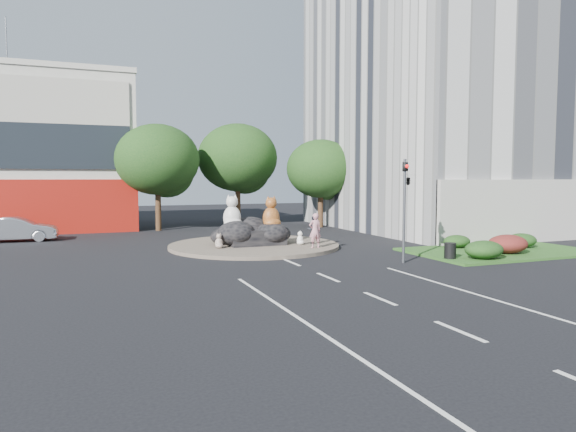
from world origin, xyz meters
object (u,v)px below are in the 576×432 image
Objects in this scene: kitten_white at (300,238)px; parked_car at (17,229)px; pedestrian_dark at (313,230)px; cat_white at (232,212)px; cat_tabby at (271,212)px; kitten_calico at (219,241)px; litter_bin at (450,251)px; pedestrian_pink at (315,231)px.

parked_car reaches higher than kitten_white.
pedestrian_dark is at bearing -116.24° from parked_car.
cat_white reaches higher than cat_tabby.
kitten_white is at bearing -118.46° from parked_car.
pedestrian_dark is at bearing -15.64° from cat_tabby.
kitten_calico is 14.41m from parked_car.
parked_car reaches higher than litter_bin.
litter_bin is at bearing 133.48° from pedestrian_pink.
kitten_calico is 0.44× the size of pedestrian_pink.
kitten_calico is at bearing 133.91° from kitten_white.
cat_tabby is 0.41× the size of parked_car.
cat_tabby is at bearing 20.65° from kitten_calico.
cat_white is 2.37m from kitten_calico.
pedestrian_dark is 0.34× the size of parked_car.
cat_tabby is 16.79m from parked_car.
kitten_white is (3.62, -1.70, -1.51)m from cat_white.
kitten_calico is (-3.31, -0.65, -1.45)m from cat_tabby.
pedestrian_pink is at bearing -121.91° from parked_car.
pedestrian_pink is at bearing -14.21° from cat_white.
cat_white is at bearing 60.64° from kitten_calico.
cat_white is at bearing -20.93° from pedestrian_dark.
pedestrian_dark is 2.12× the size of litter_bin.
cat_tabby reaches higher than pedestrian_dark.
cat_tabby reaches higher than litter_bin.
pedestrian_dark is (4.60, -1.43, -1.10)m from cat_white.
litter_bin is at bearing 115.96° from pedestrian_dark.
parked_car is (-15.78, 9.58, 0.17)m from kitten_white.
cat_white is at bearing -120.13° from parked_car.
cat_white reaches higher than pedestrian_pink.
cat_white is 4.27m from kitten_white.
cat_white is 0.43× the size of parked_car.
kitten_white is at bearing 12.03° from pedestrian_dark.
kitten_calico is at bearing -3.70° from pedestrian_dark.
parked_car is (-14.32, 8.66, -1.29)m from cat_tabby.
pedestrian_dark reaches higher than parked_car.
kitten_white is 1.09m from pedestrian_dark.
cat_white is 1.05× the size of pedestrian_pink.
kitten_white is 18.46m from parked_car.
kitten_white is 0.43× the size of pedestrian_pink.
parked_car is (-16.76, 9.31, -0.23)m from pedestrian_dark.
kitten_calico is (-1.15, -1.43, -1.50)m from cat_white.
pedestrian_pink is 1.18× the size of pedestrian_dark.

